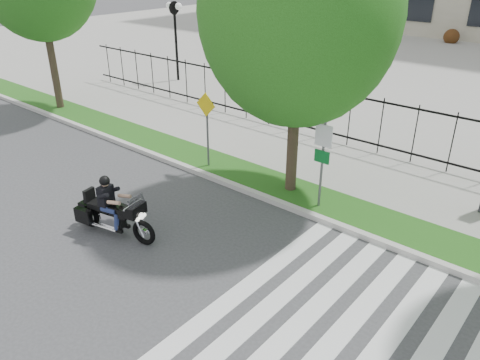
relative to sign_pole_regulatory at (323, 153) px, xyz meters
The scene contains 11 objects.
ground 5.15m from the sign_pole_regulatory, 109.29° to the right, with size 120.00×120.00×0.00m, color #3B3B3D.
curb 2.36m from the sign_pole_regulatory, 163.37° to the right, with size 60.00×0.20×0.15m, color #B7B3AC.
grass_verge 2.34m from the sign_pole_regulatory, 166.96° to the left, with size 60.00×1.50×0.15m, color #1D4E13.
sidewalk 3.69m from the sign_pole_regulatory, 119.18° to the left, with size 60.00×3.50×0.15m, color gray.
plaza 20.55m from the sign_pole_regulatory, 94.49° to the left, with size 80.00×34.00×0.10m, color gray.
iron_fence 4.93m from the sign_pole_regulatory, 109.13° to the left, with size 30.00×0.06×2.00m, color black, non-canonical shape.
lamp_post_left 15.56m from the sign_pole_regulatory, 151.39° to the left, with size 1.06×0.70×4.25m.
street_tree_1 3.71m from the sign_pole_regulatory, 162.87° to the left, with size 5.25×5.25×8.10m.
sign_pole_regulatory is the anchor object (origin of this frame).
sign_pole_warning 4.26m from the sign_pole_regulatory, behind, with size 0.78×0.09×2.49m.
motorcycle_rider 5.66m from the sign_pole_regulatory, 127.09° to the right, with size 2.53×1.01×1.97m.
Camera 1 is at (7.30, -5.64, 6.60)m, focal length 35.00 mm.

